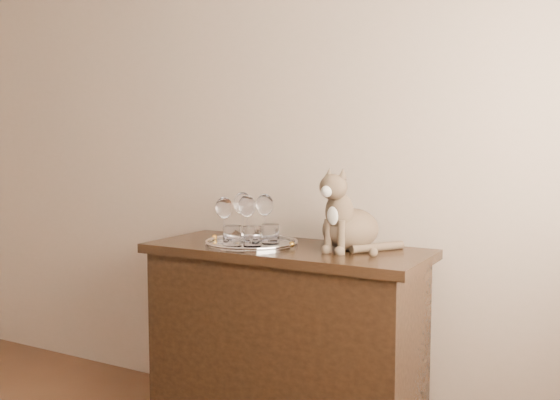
% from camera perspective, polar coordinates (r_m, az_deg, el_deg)
% --- Properties ---
extents(wall_back, '(4.00, 0.10, 2.70)m').
position_cam_1_polar(wall_back, '(3.19, -6.32, 6.34)').
color(wall_back, tan).
rests_on(wall_back, ground).
extents(sideboard, '(1.20, 0.50, 0.85)m').
position_cam_1_polar(sideboard, '(2.75, 0.54, -13.06)').
color(sideboard, black).
rests_on(sideboard, ground).
extents(tray, '(0.40, 0.40, 0.01)m').
position_cam_1_polar(tray, '(2.69, -2.59, -4.02)').
color(tray, silver).
rests_on(tray, sideboard).
extents(wine_glass_a, '(0.08, 0.08, 0.21)m').
position_cam_1_polar(wine_glass_a, '(2.80, -3.44, -1.42)').
color(wine_glass_a, white).
rests_on(wine_glass_a, tray).
extents(wine_glass_b, '(0.08, 0.08, 0.21)m').
position_cam_1_polar(wine_glass_b, '(2.76, -1.41, -1.56)').
color(wine_glass_b, silver).
rests_on(wine_glass_b, tray).
extents(wine_glass_c, '(0.07, 0.07, 0.20)m').
position_cam_1_polar(wine_glass_c, '(2.70, -5.13, -1.81)').
color(wine_glass_c, white).
rests_on(wine_glass_c, tray).
extents(wine_glass_d, '(0.08, 0.08, 0.20)m').
position_cam_1_polar(wine_glass_d, '(2.72, -3.04, -1.68)').
color(wine_glass_d, silver).
rests_on(wine_glass_d, tray).
extents(tumbler_a, '(0.08, 0.08, 0.08)m').
position_cam_1_polar(tumbler_a, '(2.59, -2.56, -3.34)').
color(tumbler_a, white).
rests_on(tumbler_a, tray).
extents(tumbler_b, '(0.08, 0.08, 0.09)m').
position_cam_1_polar(tumbler_b, '(2.60, -4.39, -3.32)').
color(tumbler_b, silver).
rests_on(tumbler_b, tray).
extents(tumbler_c, '(0.07, 0.07, 0.08)m').
position_cam_1_polar(tumbler_c, '(2.66, -0.88, -3.14)').
color(tumbler_c, white).
rests_on(tumbler_c, tray).
extents(cat, '(0.38, 0.37, 0.34)m').
position_cam_1_polar(cat, '(2.57, 6.48, -0.76)').
color(cat, brown).
rests_on(cat, sideboard).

